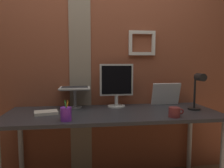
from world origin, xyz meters
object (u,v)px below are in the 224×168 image
at_px(laptop, 75,82).
at_px(whiteboard_panel, 166,94).
at_px(coffee_mug, 175,112).
at_px(pen_cup, 66,114).
at_px(monitor, 116,83).
at_px(desk_lamp, 198,88).

height_order(laptop, whiteboard_panel, laptop).
height_order(whiteboard_panel, coffee_mug, whiteboard_panel).
relative_size(pen_cup, coffee_mug, 1.26).
relative_size(monitor, whiteboard_panel, 1.44).
bearing_deg(whiteboard_panel, pen_cup, -153.05).
relative_size(whiteboard_panel, coffee_mug, 2.33).
bearing_deg(laptop, monitor, -9.01).
xyz_separation_m(monitor, whiteboard_panel, (0.55, 0.03, -0.13)).
bearing_deg(pen_cup, desk_lamp, 9.38).
relative_size(laptop, coffee_mug, 2.29).
bearing_deg(monitor, coffee_mug, -49.22).
relative_size(laptop, whiteboard_panel, 0.98).
bearing_deg(coffee_mug, pen_cup, 180.00).
xyz_separation_m(whiteboard_panel, pen_cup, (-1.02, -0.52, -0.06)).
xyz_separation_m(desk_lamp, pen_cup, (-1.20, -0.20, -0.17)).
distance_m(desk_lamp, coffee_mug, 0.41).
height_order(whiteboard_panel, pen_cup, whiteboard_panel).
distance_m(whiteboard_panel, pen_cup, 1.14).
bearing_deg(monitor, pen_cup, -134.33).
height_order(laptop, pen_cup, laptop).
xyz_separation_m(desk_lamp, coffee_mug, (-0.31, -0.20, -0.18)).
relative_size(monitor, desk_lamp, 1.24).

